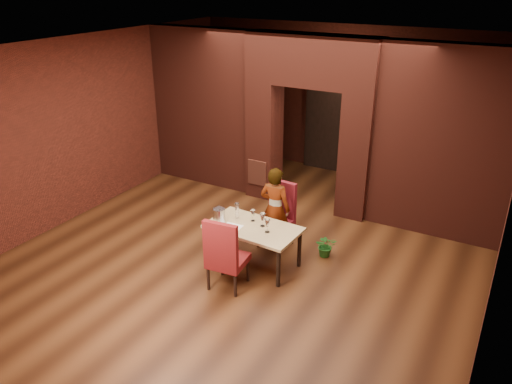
{
  "coord_description": "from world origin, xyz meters",
  "views": [
    {
      "loc": [
        3.49,
        -6.25,
        4.19
      ],
      "look_at": [
        -0.02,
        0.0,
        1.0
      ],
      "focal_mm": 35.0,
      "sensor_mm": 36.0,
      "label": 1
    }
  ],
  "objects_px": {
    "person_seated": "(275,209)",
    "potted_plant": "(326,246)",
    "water_bottle": "(237,210)",
    "wine_bucket": "(219,216)",
    "wine_glass_a": "(253,215)",
    "wine_glass_b": "(263,220)",
    "wine_glass_c": "(267,226)",
    "chair_far": "(276,216)",
    "chair_near": "(228,252)",
    "dining_table": "(253,245)"
  },
  "relations": [
    {
      "from": "chair_far",
      "to": "wine_glass_b",
      "type": "xyz_separation_m",
      "value": [
        0.09,
        -0.61,
        0.22
      ]
    },
    {
      "from": "dining_table",
      "to": "person_seated",
      "type": "relative_size",
      "value": 1.0
    },
    {
      "from": "wine_glass_c",
      "to": "water_bottle",
      "type": "relative_size",
      "value": 0.77
    },
    {
      "from": "person_seated",
      "to": "potted_plant",
      "type": "relative_size",
      "value": 3.78
    },
    {
      "from": "chair_far",
      "to": "wine_glass_c",
      "type": "distance_m",
      "value": 0.81
    },
    {
      "from": "chair_far",
      "to": "wine_glass_a",
      "type": "bearing_deg",
      "value": -98.62
    },
    {
      "from": "dining_table",
      "to": "wine_glass_c",
      "type": "xyz_separation_m",
      "value": [
        0.27,
        -0.05,
        0.43
      ]
    },
    {
      "from": "person_seated",
      "to": "chair_far",
      "type": "bearing_deg",
      "value": -77.66
    },
    {
      "from": "wine_bucket",
      "to": "wine_glass_b",
      "type": "bearing_deg",
      "value": 18.63
    },
    {
      "from": "wine_glass_a",
      "to": "wine_bucket",
      "type": "height_order",
      "value": "wine_bucket"
    },
    {
      "from": "water_bottle",
      "to": "chair_near",
      "type": "bearing_deg",
      "value": -67.61
    },
    {
      "from": "dining_table",
      "to": "person_seated",
      "type": "xyz_separation_m",
      "value": [
        0.04,
        0.63,
        0.37
      ]
    },
    {
      "from": "person_seated",
      "to": "wine_bucket",
      "type": "bearing_deg",
      "value": 50.66
    },
    {
      "from": "dining_table",
      "to": "chair_far",
      "type": "xyz_separation_m",
      "value": [
        0.03,
        0.69,
        0.21
      ]
    },
    {
      "from": "chair_far",
      "to": "person_seated",
      "type": "relative_size",
      "value": 0.77
    },
    {
      "from": "person_seated",
      "to": "potted_plant",
      "type": "bearing_deg",
      "value": -172.84
    },
    {
      "from": "chair_near",
      "to": "wine_bucket",
      "type": "distance_m",
      "value": 0.77
    },
    {
      "from": "wine_glass_b",
      "to": "water_bottle",
      "type": "xyz_separation_m",
      "value": [
        -0.47,
        0.03,
        0.03
      ]
    },
    {
      "from": "wine_bucket",
      "to": "potted_plant",
      "type": "distance_m",
      "value": 1.78
    },
    {
      "from": "wine_glass_b",
      "to": "water_bottle",
      "type": "distance_m",
      "value": 0.47
    },
    {
      "from": "wine_glass_b",
      "to": "wine_glass_a",
      "type": "bearing_deg",
      "value": 159.53
    },
    {
      "from": "chair_far",
      "to": "chair_near",
      "type": "distance_m",
      "value": 1.37
    },
    {
      "from": "wine_glass_c",
      "to": "wine_bucket",
      "type": "height_order",
      "value": "wine_bucket"
    },
    {
      "from": "person_seated",
      "to": "wine_glass_b",
      "type": "bearing_deg",
      "value": 94.79
    },
    {
      "from": "chair_near",
      "to": "wine_glass_b",
      "type": "distance_m",
      "value": 0.8
    },
    {
      "from": "person_seated",
      "to": "wine_glass_a",
      "type": "distance_m",
      "value": 0.49
    },
    {
      "from": "chair_near",
      "to": "chair_far",
      "type": "bearing_deg",
      "value": -98.24
    },
    {
      "from": "wine_bucket",
      "to": "chair_near",
      "type": "bearing_deg",
      "value": -47.73
    },
    {
      "from": "wine_glass_a",
      "to": "potted_plant",
      "type": "height_order",
      "value": "wine_glass_a"
    },
    {
      "from": "wine_bucket",
      "to": "person_seated",
      "type": "bearing_deg",
      "value": 53.18
    },
    {
      "from": "wine_glass_b",
      "to": "wine_glass_c",
      "type": "distance_m",
      "value": 0.2
    },
    {
      "from": "potted_plant",
      "to": "person_seated",
      "type": "bearing_deg",
      "value": -170.32
    },
    {
      "from": "chair_far",
      "to": "chair_near",
      "type": "xyz_separation_m",
      "value": [
        -0.06,
        -1.37,
        0.02
      ]
    },
    {
      "from": "chair_near",
      "to": "wine_glass_a",
      "type": "distance_m",
      "value": 0.86
    },
    {
      "from": "person_seated",
      "to": "chair_near",
      "type": "bearing_deg",
      "value": 84.3
    },
    {
      "from": "chair_far",
      "to": "wine_glass_c",
      "type": "bearing_deg",
      "value": -67.35
    },
    {
      "from": "chair_far",
      "to": "wine_glass_c",
      "type": "xyz_separation_m",
      "value": [
        0.24,
        -0.74,
        0.22
      ]
    },
    {
      "from": "chair_near",
      "to": "person_seated",
      "type": "relative_size",
      "value": 0.8
    },
    {
      "from": "wine_glass_c",
      "to": "potted_plant",
      "type": "height_order",
      "value": "wine_glass_c"
    },
    {
      "from": "person_seated",
      "to": "wine_glass_b",
      "type": "height_order",
      "value": "person_seated"
    },
    {
      "from": "dining_table",
      "to": "wine_bucket",
      "type": "distance_m",
      "value": 0.7
    },
    {
      "from": "wine_glass_c",
      "to": "chair_near",
      "type": "bearing_deg",
      "value": -115.04
    },
    {
      "from": "chair_near",
      "to": "wine_glass_b",
      "type": "relative_size",
      "value": 5.21
    },
    {
      "from": "dining_table",
      "to": "chair_far",
      "type": "relative_size",
      "value": 1.29
    },
    {
      "from": "person_seated",
      "to": "water_bottle",
      "type": "bearing_deg",
      "value": 49.53
    },
    {
      "from": "water_bottle",
      "to": "potted_plant",
      "type": "bearing_deg",
      "value": 27.78
    },
    {
      "from": "dining_table",
      "to": "chair_near",
      "type": "bearing_deg",
      "value": -89.61
    },
    {
      "from": "person_seated",
      "to": "wine_glass_c",
      "type": "height_order",
      "value": "person_seated"
    },
    {
      "from": "wine_glass_b",
      "to": "wine_glass_c",
      "type": "relative_size",
      "value": 1.01
    },
    {
      "from": "potted_plant",
      "to": "wine_glass_a",
      "type": "bearing_deg",
      "value": -148.37
    }
  ]
}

